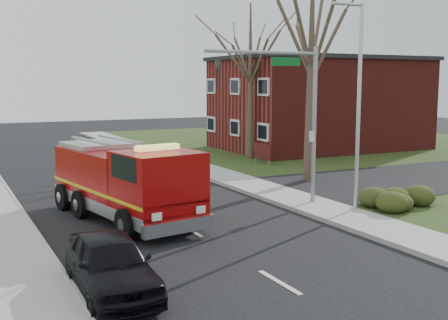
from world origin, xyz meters
name	(u,v)px	position (x,y,z in m)	size (l,w,h in m)	color
ground	(190,230)	(0.00, 0.00, 0.00)	(120.00, 120.00, 0.00)	black
sidewalk_right	(328,211)	(6.20, 0.00, 0.07)	(2.40, 80.00, 0.15)	gray
sidewalk_left	(7,251)	(-6.20, 0.00, 0.07)	(2.40, 80.00, 0.15)	gray
brick_building	(319,103)	(19.00, 18.00, 3.66)	(15.40, 10.40, 7.25)	maroon
health_center_sign	(262,152)	(10.50, 12.50, 0.88)	(0.12, 2.00, 1.40)	#471012
hedge_corner	(397,197)	(9.00, -1.00, 0.58)	(2.80, 2.00, 0.90)	#293513
bare_tree_near	(312,41)	(9.50, 6.00, 7.41)	(6.00, 6.00, 12.00)	#3F3025
bare_tree_far	(250,64)	(11.00, 15.00, 6.49)	(5.25, 5.25, 10.50)	#3F3025
traffic_signal_mast	(290,97)	(5.21, 1.50, 4.71)	(5.29, 0.18, 6.80)	gray
streetlight_pole	(358,101)	(7.14, -0.50, 4.55)	(1.48, 0.16, 8.40)	#B7BABF
fire_engine	(126,184)	(-1.58, 2.51, 1.43)	(4.08, 8.20, 3.17)	#8F0606
parked_car_maroon	(111,264)	(-4.20, -4.66, 0.76)	(1.80, 4.48, 1.53)	black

